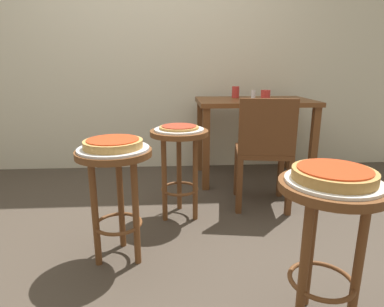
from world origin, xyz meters
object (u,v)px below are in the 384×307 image
at_px(pizza_foreground, 334,174).
at_px(condiment_shaker, 253,95).
at_px(stool_middle, 115,178).
at_px(serving_plate_leftside, 179,129).
at_px(serving_plate_middle, 113,149).
at_px(wooden_chair, 264,149).
at_px(pizza_middle, 113,143).
at_px(dining_table, 254,113).
at_px(pizza_leftside, 179,127).
at_px(cup_far_edge, 236,92).
at_px(stool_foreground, 328,221).
at_px(serving_plate_foreground, 333,181).
at_px(stool_leftside, 179,153).
at_px(cup_near_edge, 265,96).

bearing_deg(pizza_foreground, condiment_shaker, 85.20).
bearing_deg(stool_middle, serving_plate_leftside, 55.11).
xyz_separation_m(serving_plate_middle, wooden_chair, (0.99, 0.62, -0.18)).
xyz_separation_m(pizza_middle, dining_table, (1.08, 1.31, -0.03)).
relative_size(pizza_leftside, cup_far_edge, 2.48).
relative_size(stool_foreground, serving_plate_leftside, 1.87).
bearing_deg(condiment_shaker, wooden_chair, -96.19).
bearing_deg(cup_far_edge, dining_table, -50.87).
bearing_deg(serving_plate_leftside, pizza_middle, -124.89).
xyz_separation_m(serving_plate_leftside, pizza_leftside, (0.00, 0.00, 0.02)).
height_order(serving_plate_leftside, wooden_chair, wooden_chair).
bearing_deg(serving_plate_foreground, stool_middle, 148.31).
distance_m(pizza_foreground, wooden_chair, 1.20).
bearing_deg(cup_far_edge, stool_foreground, -90.79).
bearing_deg(pizza_foreground, cup_far_edge, 89.21).
distance_m(serving_plate_leftside, dining_table, 1.08).
bearing_deg(condiment_shaker, serving_plate_leftside, -131.77).
height_order(serving_plate_middle, serving_plate_leftside, same).
distance_m(pizza_foreground, stool_leftside, 1.22).
height_order(stool_foreground, cup_near_edge, cup_near_edge).
height_order(serving_plate_foreground, dining_table, dining_table).
distance_m(stool_leftside, wooden_chair, 0.64).
bearing_deg(cup_far_edge, serving_plate_leftside, -120.61).
height_order(serving_plate_leftside, cup_far_edge, cup_far_edge).
relative_size(serving_plate_middle, wooden_chair, 0.44).
height_order(serving_plate_middle, wooden_chair, wooden_chair).
bearing_deg(cup_near_edge, condiment_shaker, 108.62).
distance_m(pizza_leftside, wooden_chair, 0.67).
relative_size(serving_plate_foreground, serving_plate_leftside, 1.04).
bearing_deg(cup_near_edge, serving_plate_foreground, -97.37).
relative_size(serving_plate_middle, stool_leftside, 0.59).
distance_m(serving_plate_foreground, pizza_middle, 1.07).
height_order(stool_foreground, serving_plate_leftside, serving_plate_leftside).
bearing_deg(pizza_leftside, serving_plate_leftside, 0.00).
bearing_deg(serving_plate_leftside, stool_foreground, -62.93).
bearing_deg(pizza_middle, pizza_leftside, 55.11).
relative_size(serving_plate_leftside, cup_near_edge, 3.44).
relative_size(stool_leftside, wooden_chair, 0.75).
relative_size(serving_plate_foreground, pizza_middle, 1.15).
bearing_deg(cup_far_edge, pizza_foreground, -90.79).
bearing_deg(serving_plate_leftside, pizza_foreground, -62.93).
bearing_deg(serving_plate_foreground, stool_leftside, 117.07).
bearing_deg(cup_far_edge, serving_plate_foreground, -90.79).
bearing_deg(dining_table, cup_near_edge, -76.49).
xyz_separation_m(pizza_leftside, wooden_chair, (0.63, 0.10, -0.19)).
xyz_separation_m(serving_plate_foreground, serving_plate_leftside, (-0.55, 1.08, 0.00)).
xyz_separation_m(stool_middle, dining_table, (1.08, 1.31, 0.16)).
distance_m(serving_plate_leftside, cup_far_edge, 1.15).
bearing_deg(serving_plate_leftside, cup_near_edge, 38.44).
xyz_separation_m(serving_plate_foreground, cup_far_edge, (0.03, 2.05, 0.18)).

